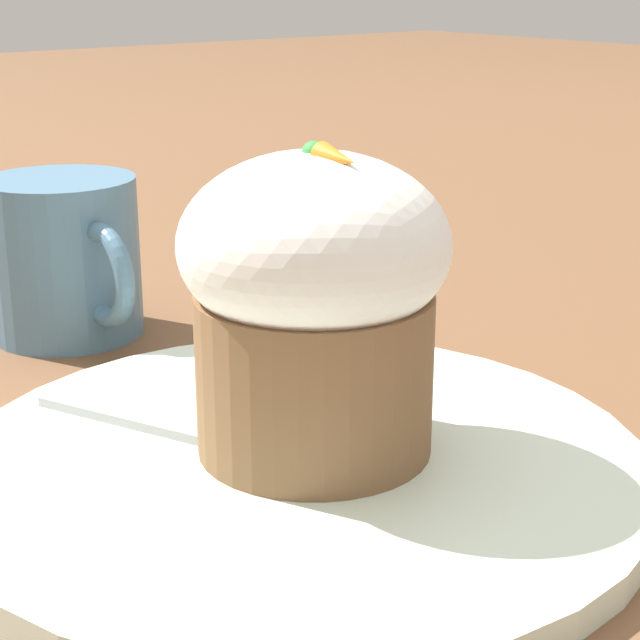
# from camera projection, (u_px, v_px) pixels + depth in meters

# --- Properties ---
(ground_plane) EXTENTS (4.00, 4.00, 0.00)m
(ground_plane) POSITION_uv_depth(u_px,v_px,m) (299.00, 480.00, 0.41)
(ground_plane) COLOR brown
(dessert_plate) EXTENTS (0.26, 0.26, 0.01)m
(dessert_plate) POSITION_uv_depth(u_px,v_px,m) (299.00, 466.00, 0.40)
(dessert_plate) COLOR silver
(dessert_plate) RESTS_ON ground_plane
(carrot_cake) EXTENTS (0.10, 0.10, 0.12)m
(carrot_cake) POSITION_uv_depth(u_px,v_px,m) (320.00, 302.00, 0.39)
(carrot_cake) COLOR brown
(carrot_cake) RESTS_ON dessert_plate
(spoon) EXTENTS (0.13, 0.07, 0.01)m
(spoon) POSITION_uv_depth(u_px,v_px,m) (234.00, 441.00, 0.40)
(spoon) COLOR #B7B7BC
(spoon) RESTS_ON dessert_plate
(coffee_cup) EXTENTS (0.11, 0.08, 0.08)m
(coffee_cup) POSITION_uv_depth(u_px,v_px,m) (66.00, 258.00, 0.55)
(coffee_cup) COLOR teal
(coffee_cup) RESTS_ON ground_plane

